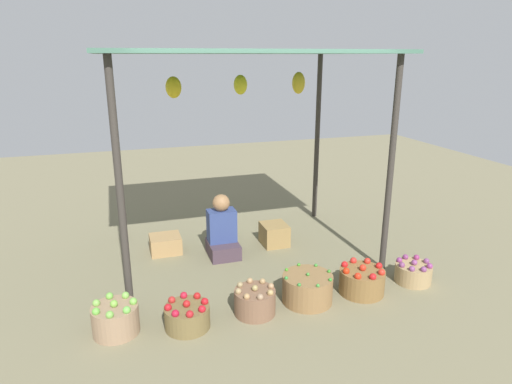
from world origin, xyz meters
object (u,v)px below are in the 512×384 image
basket_green_chilies (307,288)px  basket_purple_onions (413,272)px  vendor_person (222,232)px  basket_potatoes (255,301)px  wooden_crate_stacked_rear (274,234)px  basket_red_tomatoes (362,281)px  basket_red_apples (187,316)px  basket_green_apples (115,319)px  wooden_crate_near_vendor (166,244)px

basket_green_chilies → basket_purple_onions: 1.27m
vendor_person → basket_potatoes: bearing=-90.7°
vendor_person → wooden_crate_stacked_rear: bearing=8.7°
wooden_crate_stacked_rear → basket_potatoes: bearing=-116.4°
basket_potatoes → wooden_crate_stacked_rear: 1.66m
basket_red_tomatoes → basket_purple_onions: (0.66, 0.03, -0.03)m
vendor_person → basket_purple_onions: 2.25m
basket_red_apples → basket_potatoes: basket_potatoes is taller
basket_green_apples → basket_green_chilies: (1.85, -0.03, 0.00)m
basket_potatoes → basket_purple_onions: 1.84m
vendor_person → wooden_crate_near_vendor: bearing=155.9°
basket_green_apples → basket_green_chilies: bearing=-1.0°
basket_potatoes → basket_red_tomatoes: bearing=1.7°
wooden_crate_near_vendor → basket_red_apples: bearing=-90.2°
basket_potatoes → wooden_crate_stacked_rear: size_ratio=1.12×
wooden_crate_near_vendor → basket_purple_onions: bearing=-32.8°
wooden_crate_stacked_rear → basket_red_tomatoes: bearing=-73.1°
vendor_person → basket_green_apples: (-1.29, -1.29, -0.16)m
basket_green_apples → vendor_person: bearing=45.1°
basket_potatoes → basket_green_chilies: size_ratio=0.79×
basket_green_apples → basket_potatoes: basket_green_apples is taller
basket_green_chilies → basket_red_tomatoes: basket_red_tomatoes is taller
basket_green_apples → wooden_crate_near_vendor: (0.63, 1.59, -0.03)m
basket_red_apples → basket_red_tomatoes: size_ratio=0.88×
basket_red_tomatoes → wooden_crate_stacked_rear: bearing=106.9°
wooden_crate_stacked_rear → basket_red_apples: bearing=-132.6°
basket_purple_onions → wooden_crate_near_vendor: size_ratio=1.04×
basket_red_apples → wooden_crate_stacked_rear: 2.06m
basket_green_chilies → wooden_crate_stacked_rear: (0.17, 1.44, -0.00)m
basket_red_apples → basket_red_tomatoes: (1.84, 0.07, 0.02)m
basket_purple_onions → basket_green_apples: bearing=179.8°
vendor_person → basket_green_chilies: (0.55, -1.33, -0.16)m
basket_potatoes → basket_green_chilies: basket_green_chilies is taller
basket_purple_onions → basket_green_chilies: bearing=-179.1°
vendor_person → basket_potatoes: size_ratio=1.96×
vendor_person → basket_red_tomatoes: size_ratio=1.67×
basket_red_apples → wooden_crate_near_vendor: bearing=89.8°
vendor_person → basket_red_apples: vendor_person is taller
vendor_person → basket_red_apples: bearing=-115.5°
basket_potatoes → wooden_crate_near_vendor: size_ratio=1.05×
vendor_person → basket_red_apples: (-0.67, -1.41, -0.18)m
basket_potatoes → basket_red_tomatoes: basket_red_tomatoes is taller
vendor_person → basket_green_apples: 1.84m
basket_green_chilies → basket_potatoes: bearing=-175.1°
wooden_crate_stacked_rear → basket_green_apples: bearing=-145.1°
basket_red_tomatoes → wooden_crate_near_vendor: bearing=138.2°
basket_potatoes → basket_purple_onions: bearing=2.2°
basket_red_apples → basket_green_chilies: bearing=3.7°
vendor_person → basket_green_apples: size_ratio=1.90×
vendor_person → basket_red_tomatoes: vendor_person is taller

